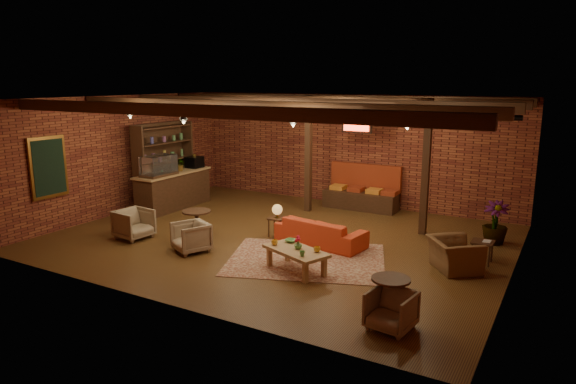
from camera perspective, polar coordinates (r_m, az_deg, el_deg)
The scene contains 29 objects.
floor at distance 11.99m, azimuth -0.98°, elevation -5.15°, with size 10.00×10.00×0.00m, color #371E0D.
ceiling at distance 11.44m, azimuth -1.04°, elevation 10.32°, with size 10.00×8.00×0.02m, color black.
wall_back at distance 15.15m, azimuth 6.75°, elevation 4.67°, with size 10.00×0.02×3.20m, color maroon.
wall_front at distance 8.49m, azimuth -14.90°, elevation -1.75°, with size 10.00×0.02×3.20m, color maroon.
wall_left at distance 14.77m, azimuth -17.98°, elevation 3.95°, with size 0.02×8.00×3.20m, color maroon.
wall_right at distance 10.07m, azimuth 24.27°, elevation -0.25°, with size 0.02×8.00×3.20m, color maroon.
ceiling_beams at distance 11.45m, azimuth -1.04°, elevation 9.72°, with size 9.80×6.40×0.22m, color black, non-canonical shape.
ceiling_pipe at distance 12.86m, azimuth 2.65°, elevation 8.98°, with size 0.12×0.12×9.60m, color black.
post_left at distance 14.14m, azimuth 2.28°, elevation 4.20°, with size 0.16×0.16×3.20m, color black.
post_right at distance 12.38m, azimuth 15.08°, elevation 2.60°, with size 0.16×0.16×3.20m, color black.
service_counter at distance 14.97m, azimuth -12.63°, elevation 1.25°, with size 0.80×2.50×1.60m, color black, non-canonical shape.
plant_counter at distance 14.97m, azimuth -11.91°, elevation 2.93°, with size 0.35×0.39×0.30m, color #337F33.
shelving_hutch at distance 15.24m, azimuth -13.57°, elevation 2.93°, with size 0.52×2.00×2.40m, color black, non-canonical shape.
chalkboard_menu at distance 13.29m, azimuth -25.07°, elevation 2.51°, with size 0.08×0.96×1.46m, color black.
banquette at distance 14.70m, azimuth 8.11°, elevation 0.04°, with size 2.10×0.70×1.00m, color maroon, non-canonical shape.
service_sign at distance 14.01m, azimuth 7.65°, elevation 7.11°, with size 0.86×0.06×0.30m, color #F93A18.
ceiling_spotlights at distance 11.46m, azimuth -1.03°, elevation 8.62°, with size 6.40×4.40×0.28m, color black, non-canonical shape.
rug at distance 10.62m, azimuth 2.07°, elevation -7.47°, with size 3.14×2.40×0.01m, color maroon.
sofa at distance 11.48m, azimuth 3.65°, elevation -4.42°, with size 2.04×0.80×0.60m, color red.
coffee_table at distance 9.86m, azimuth 0.89°, elevation -6.64°, with size 1.45×1.08×0.70m.
side_table_lamp at distance 11.98m, azimuth -1.21°, elevation -2.24°, with size 0.40×0.40×0.77m.
round_table_left at distance 11.96m, azimuth -10.10°, elevation -3.08°, with size 0.66×0.66×0.68m.
armchair_a at distance 12.41m, azimuth -16.76°, elevation -3.27°, with size 0.73×0.68×0.75m, color #B9A88F.
armchair_b at distance 11.18m, azimuth -10.74°, elevation -4.78°, with size 0.69×0.64×0.70m, color #B9A88F.
armchair_right at distance 10.43m, azimuth 18.03°, elevation -6.10°, with size 0.95×0.62×0.83m, color brown.
side_table_book at distance 11.00m, azimuth 20.82°, elevation -5.30°, with size 0.41×0.41×0.48m.
round_table_right at distance 8.06m, azimuth 11.30°, elevation -10.88°, with size 0.59×0.59×0.69m.
armchair_far at distance 7.87m, azimuth 11.39°, elevation -12.57°, with size 0.63×0.59×0.65m, color #B9A88F.
plant_tall at distance 12.16m, azimuth 22.40°, elevation 1.23°, with size 1.63×1.63×2.91m, color #4C7F4C.
Camera 1 is at (5.83, -9.83, 3.62)m, focal length 32.00 mm.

